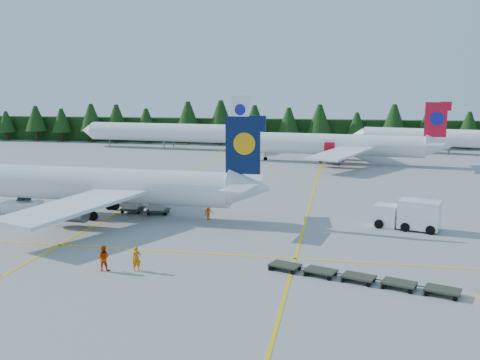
% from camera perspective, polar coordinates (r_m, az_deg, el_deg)
% --- Properties ---
extents(ground, '(320.00, 320.00, 0.00)m').
position_cam_1_polar(ground, '(48.82, -0.57, -5.86)').
color(ground, '#A1A29C').
rests_on(ground, ground).
extents(taxi_stripe_a, '(0.25, 120.00, 0.01)m').
position_cam_1_polar(taxi_stripe_a, '(71.29, -8.50, -0.99)').
color(taxi_stripe_a, yellow).
rests_on(taxi_stripe_a, ground).
extents(taxi_stripe_b, '(0.25, 120.00, 0.01)m').
position_cam_1_polar(taxi_stripe_b, '(67.49, 7.77, -1.58)').
color(taxi_stripe_b, yellow).
rests_on(taxi_stripe_b, ground).
extents(taxi_stripe_cross, '(80.00, 0.25, 0.01)m').
position_cam_1_polar(taxi_stripe_cross, '(43.20, -2.14, -7.94)').
color(taxi_stripe_cross, yellow).
rests_on(taxi_stripe_cross, ground).
extents(treeline_hedge, '(220.00, 4.00, 6.00)m').
position_cam_1_polar(treeline_hedge, '(128.85, 6.58, 5.13)').
color(treeline_hedge, black).
rests_on(treeline_hedge, ground).
extents(airliner_navy, '(36.08, 29.66, 10.49)m').
position_cam_1_polar(airliner_navy, '(58.51, -16.32, -0.48)').
color(airliner_navy, white).
rests_on(airliner_navy, ground).
extents(airliner_red, '(37.51, 30.68, 10.93)m').
position_cam_1_polar(airliner_red, '(96.65, 9.32, 3.74)').
color(airliner_red, white).
rests_on(airliner_red, ground).
extents(airliner_far_left, '(40.01, 7.86, 11.64)m').
position_cam_1_polar(airliner_far_left, '(121.25, -8.97, 5.11)').
color(airliner_far_left, white).
rests_on(airliner_far_left, ground).
extents(airliner_far_right, '(35.71, 10.99, 10.54)m').
position_cam_1_polar(airliner_far_right, '(117.12, 20.07, 4.31)').
color(airliner_far_right, white).
rests_on(airliner_far_right, ground).
extents(airstairs, '(4.33, 5.88, 3.58)m').
position_cam_1_polar(airstairs, '(62.87, -22.08, -2.32)').
color(airstairs, white).
rests_on(airstairs, ground).
extents(service_truck, '(6.26, 3.79, 2.85)m').
position_cam_1_polar(service_truck, '(52.88, 17.42, -3.52)').
color(service_truck, white).
rests_on(service_truck, ground).
extents(dolly_train, '(12.91, 4.99, 0.13)m').
position_cam_1_polar(dolly_train, '(38.06, 12.56, -10.01)').
color(dolly_train, '#303325').
rests_on(dolly_train, ground).
extents(uld_pair, '(5.46, 2.20, 1.77)m').
position_cam_1_polar(uld_pair, '(57.74, -10.10, -2.35)').
color(uld_pair, '#303325').
rests_on(uld_pair, ground).
extents(crew_a, '(0.78, 0.72, 1.79)m').
position_cam_1_polar(crew_a, '(39.93, -10.98, -8.27)').
color(crew_a, orange).
rests_on(crew_a, ground).
extents(crew_b, '(1.00, 0.83, 1.88)m').
position_cam_1_polar(crew_b, '(40.50, -14.38, -8.07)').
color(crew_b, red).
rests_on(crew_b, ground).
extents(crew_c, '(0.77, 0.86, 1.73)m').
position_cam_1_polar(crew_c, '(54.14, -3.36, -3.37)').
color(crew_c, '#E46204').
rests_on(crew_c, ground).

